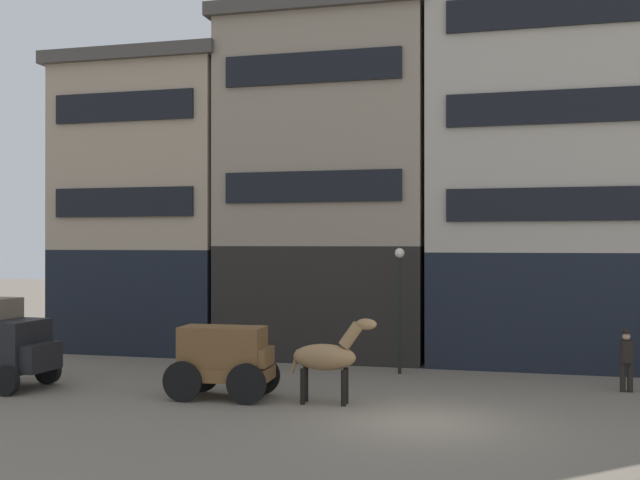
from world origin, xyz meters
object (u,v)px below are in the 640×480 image
draft_horse (328,356)px  cargo_wagon (224,357)px  pedestrian_officer (626,358)px  streetlamp_curbside (400,292)px

draft_horse → cargo_wagon: bearing=-180.0°
draft_horse → pedestrian_officer: size_ratio=1.31×
cargo_wagon → pedestrian_officer: (10.87, 3.72, -0.17)m
cargo_wagon → streetlamp_curbside: streetlamp_curbside is taller
cargo_wagon → pedestrian_officer: 11.49m
pedestrian_officer → streetlamp_curbside: 7.12m
cargo_wagon → pedestrian_officer: bearing=18.9°
draft_horse → pedestrian_officer: bearing=25.1°
cargo_wagon → draft_horse: 2.95m
cargo_wagon → streetlamp_curbside: 6.75m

